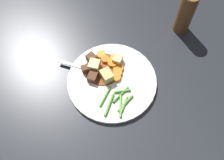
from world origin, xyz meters
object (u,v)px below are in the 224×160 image
Objects in this scene: carrot_slice_1 at (115,58)px; carrot_slice_2 at (101,55)px; dinner_plate at (112,81)px; fork at (84,68)px; carrot_slice_3 at (105,59)px; carrot_slice_5 at (117,78)px; carrot_slice_0 at (113,63)px; potato_chunk_1 at (94,66)px; potato_chunk_2 at (118,60)px; carrot_slice_6 at (118,68)px; potato_chunk_0 at (107,76)px; meat_chunk_0 at (86,69)px; meat_chunk_1 at (93,77)px; meat_chunk_3 at (97,72)px; carrot_slice_4 at (118,73)px; pepper_mill at (186,13)px; meat_chunk_2 at (91,58)px.

carrot_slice_1 is 0.05m from carrot_slice_2.
dinner_plate is 9.70× the size of carrot_slice_2.
carrot_slice_1 is 0.21× the size of fork.
carrot_slice_3 is 0.92× the size of carrot_slice_5.
carrot_slice_0 is 0.06m from potato_chunk_1.
potato_chunk_1 is at bearing 93.54° from carrot_slice_1.
potato_chunk_2 is at bearing -96.89° from potato_chunk_1.
carrot_slice_6 is 0.05m from potato_chunk_0.
meat_chunk_0 is 0.84× the size of meat_chunk_1.
carrot_slice_6 is (-0.05, -0.02, -0.00)m from carrot_slice_3.
carrot_slice_6 is at bearing -103.40° from meat_chunk_3.
carrot_slice_4 and carrot_slice_5 have the same top height.
meat_chunk_0 and meat_chunk_1 have the same top height.
meat_chunk_0 is (0.00, 0.10, 0.01)m from carrot_slice_1.
potato_chunk_1 reaches higher than potato_chunk_0.
carrot_slice_5 is at bearing 106.28° from pepper_mill.
meat_chunk_0 is 0.88× the size of meat_chunk_3.
meat_chunk_1 is at bearing 110.29° from carrot_slice_1.
carrot_slice_0 is (0.05, -0.03, 0.01)m from dinner_plate.
carrot_slice_4 is 0.02m from carrot_slice_6.
potato_chunk_1 reaches higher than potato_chunk_2.
potato_chunk_1 is 0.27× the size of fork.
potato_chunk_1 reaches higher than carrot_slice_5.
potato_chunk_0 is 0.09m from meat_chunk_2.
carrot_slice_4 is 0.10m from meat_chunk_2.
carrot_slice_4 is 0.18× the size of pepper_mill.
meat_chunk_3 is at bearing -58.33° from meat_chunk_1.
carrot_slice_5 is 0.04m from carrot_slice_6.
carrot_slice_3 is 0.08m from carrot_slice_5.
carrot_slice_2 is at bearing -13.68° from potato_chunk_0.
carrot_slice_2 is (0.03, 0.03, 0.00)m from carrot_slice_1.
carrot_slice_6 is at bearing 170.17° from carrot_slice_1.
carrot_slice_4 is 0.31m from pepper_mill.
meat_chunk_3 is (0.03, 0.06, 0.01)m from carrot_slice_4.
meat_chunk_2 is (0.10, 0.04, 0.00)m from carrot_slice_5.
potato_chunk_1 is at bearing -32.56° from meat_chunk_1.
meat_chunk_0 is at bearing 81.79° from potato_chunk_2.
carrot_slice_3 reaches higher than carrot_slice_5.
potato_chunk_2 is 1.05× the size of meat_chunk_2.
potato_chunk_0 is 1.22× the size of meat_chunk_3.
potato_chunk_2 is (0.03, -0.01, 0.01)m from carrot_slice_6.
potato_chunk_2 is 0.19× the size of pepper_mill.
meat_chunk_3 is (0.02, 0.07, 0.01)m from carrot_slice_6.
carrot_slice_5 is (-0.10, -0.01, -0.00)m from carrot_slice_2.
potato_chunk_1 is 0.03m from meat_chunk_0.
potato_chunk_1 is at bearing 170.63° from meat_chunk_2.
potato_chunk_1 is at bearing 36.05° from carrot_slice_5.
meat_chunk_1 reaches higher than carrot_slice_5.
meat_chunk_1 is (-0.04, -0.01, 0.00)m from meat_chunk_0.
carrot_slice_6 is 1.05× the size of meat_chunk_3.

